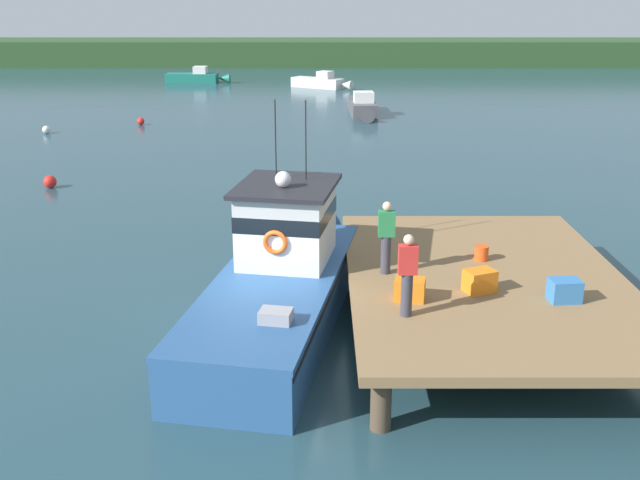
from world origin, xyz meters
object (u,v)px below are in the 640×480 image
at_px(main_fishing_boat, 280,277).
at_px(crate_stack_near_edge, 563,290).
at_px(bait_bucket, 480,253).
at_px(moored_boat_far_right, 195,77).
at_px(moored_boat_far_left, 362,107).
at_px(mooring_buoy_spare_mooring, 45,130).
at_px(deckhand_further_back, 385,236).
at_px(mooring_buoy_outer, 49,182).
at_px(crate_stack_mid_dock, 409,289).
at_px(mooring_buoy_inshore, 139,121).
at_px(moored_boat_outer_mooring, 320,82).
at_px(deckhand_by_the_boat, 406,273).
at_px(crate_single_far, 478,281).

relative_size(main_fishing_boat, crate_stack_near_edge, 16.61).
bearing_deg(main_fishing_boat, bait_bucket, 7.41).
height_order(bait_bucket, moored_boat_far_right, bait_bucket).
height_order(moored_boat_far_left, mooring_buoy_spare_mooring, moored_boat_far_left).
xyz_separation_m(crate_stack_near_edge, deckhand_further_back, (-3.45, 1.54, 0.63)).
relative_size(moored_boat_far_right, mooring_buoy_outer, 10.71).
distance_m(main_fishing_boat, crate_stack_mid_dock, 3.19).
height_order(crate_stack_mid_dock, moored_boat_far_right, crate_stack_mid_dock).
bearing_deg(mooring_buoy_inshore, main_fishing_boat, -70.45).
bearing_deg(moored_boat_outer_mooring, bait_bucket, -85.03).
distance_m(crate_stack_mid_dock, moored_boat_far_right, 48.66).
bearing_deg(main_fishing_boat, deckhand_further_back, -5.91).
relative_size(deckhand_by_the_boat, deckhand_further_back, 1.00).
bearing_deg(crate_stack_mid_dock, moored_boat_outer_mooring, 92.22).
distance_m(main_fishing_boat, bait_bucket, 4.64).
distance_m(deckhand_further_back, moored_boat_outer_mooring, 42.45).
height_order(main_fishing_boat, mooring_buoy_outer, main_fishing_boat).
distance_m(crate_single_far, moored_boat_far_right, 48.63).
bearing_deg(bait_bucket, deckhand_by_the_boat, -124.01).
bearing_deg(mooring_buoy_outer, mooring_buoy_spare_mooring, 109.99).
bearing_deg(moored_boat_far_left, moored_boat_outer_mooring, 100.70).
height_order(crate_stack_near_edge, mooring_buoy_spare_mooring, crate_stack_near_edge).
bearing_deg(moored_boat_far_right, main_fishing_boat, -78.64).
height_order(crate_stack_mid_dock, mooring_buoy_spare_mooring, crate_stack_mid_dock).
height_order(crate_stack_mid_dock, deckhand_by_the_boat, deckhand_by_the_boat).
relative_size(moored_boat_outer_mooring, mooring_buoy_outer, 9.96).
bearing_deg(crate_stack_near_edge, crate_stack_mid_dock, 178.59).
bearing_deg(crate_stack_mid_dock, bait_bucket, 50.19).
bearing_deg(moored_boat_far_left, deckhand_further_back, -92.21).
bearing_deg(mooring_buoy_spare_mooring, crate_stack_near_edge, -52.28).
relative_size(crate_stack_near_edge, bait_bucket, 1.76).
bearing_deg(crate_single_far, mooring_buoy_outer, 135.97).
distance_m(moored_boat_far_left, mooring_buoy_outer, 21.53).
bearing_deg(bait_bucket, moored_boat_outer_mooring, 94.97).
height_order(deckhand_by_the_boat, mooring_buoy_spare_mooring, deckhand_by_the_boat).
distance_m(crate_single_far, mooring_buoy_inshore, 30.06).
height_order(crate_stack_mid_dock, mooring_buoy_inshore, crate_stack_mid_dock).
bearing_deg(moored_boat_outer_mooring, crate_stack_mid_dock, -87.78).
bearing_deg(bait_bucket, moored_boat_far_right, 107.00).
relative_size(crate_stack_near_edge, moored_boat_outer_mooring, 0.12).
xyz_separation_m(crate_stack_near_edge, moored_boat_far_left, (-2.32, 30.88, -0.93)).
bearing_deg(mooring_buoy_spare_mooring, moored_boat_far_right, 79.12).
bearing_deg(moored_boat_far_left, moored_boat_far_right, 127.50).
xyz_separation_m(main_fishing_boat, deckhand_by_the_boat, (2.51, -2.48, 1.05)).
bearing_deg(mooring_buoy_outer, moored_boat_far_left, 53.57).
bearing_deg(crate_single_far, crate_stack_near_edge, -17.44).
relative_size(main_fishing_boat, moored_boat_far_left, 1.75).
height_order(crate_stack_near_edge, deckhand_further_back, deckhand_further_back).
xyz_separation_m(mooring_buoy_inshore, mooring_buoy_outer, (-0.24, -13.88, 0.04)).
bearing_deg(moored_boat_far_right, crate_single_far, -74.13).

